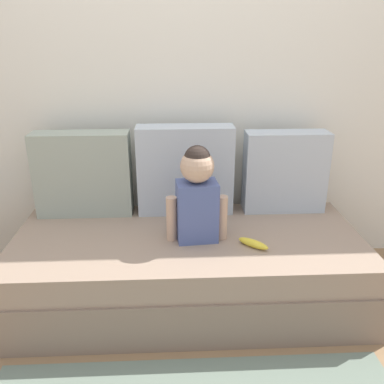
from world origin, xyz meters
TOP-DOWN VIEW (x-y plane):
  - ground_plane at (0.00, 0.00)m, footprint 12.00×12.00m
  - back_wall at (0.00, 0.56)m, footprint 5.12×0.10m
  - couch at (0.00, 0.00)m, footprint 1.92×0.85m
  - throw_pillow_left at (-0.60, 0.33)m, footprint 0.55×0.16m
  - throw_pillow_center at (0.00, 0.33)m, footprint 0.56×0.16m
  - throw_pillow_right at (0.60, 0.33)m, footprint 0.49×0.16m
  - toddler at (0.05, -0.04)m, footprint 0.32×0.17m
  - banana at (0.33, -0.14)m, footprint 0.16×0.14m

SIDE VIEW (x-z plane):
  - ground_plane at x=0.00m, z-range 0.00..0.00m
  - couch at x=0.00m, z-range 0.00..0.40m
  - banana at x=0.33m, z-range 0.40..0.44m
  - throw_pillow_right at x=0.60m, z-range 0.40..0.88m
  - throw_pillow_left at x=-0.60m, z-range 0.40..0.89m
  - toddler at x=0.05m, z-range 0.40..0.91m
  - throw_pillow_center at x=0.00m, z-range 0.40..0.92m
  - back_wall at x=0.00m, z-range 0.00..2.40m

